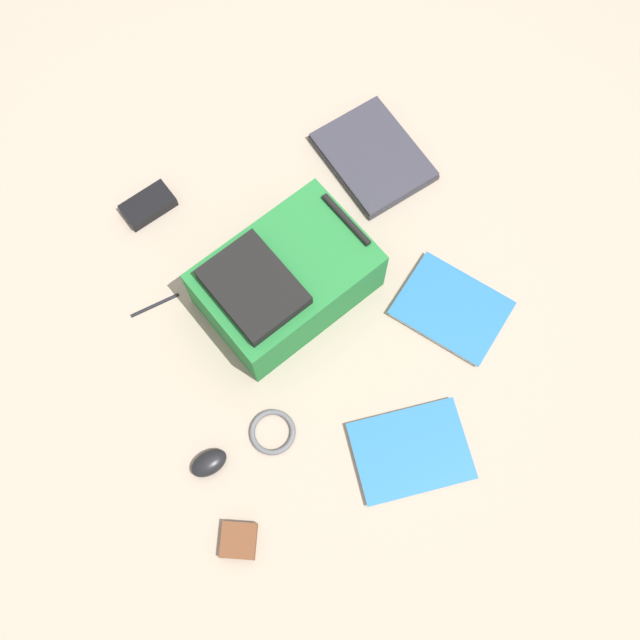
% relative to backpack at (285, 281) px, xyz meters
% --- Properties ---
extents(ground_plane, '(3.45, 3.45, 0.00)m').
position_rel_backpack_xyz_m(ground_plane, '(-0.08, -0.06, -0.09)').
color(ground_plane, gray).
extents(backpack, '(0.37, 0.47, 0.21)m').
position_rel_backpack_xyz_m(backpack, '(0.00, 0.00, 0.00)').
color(backpack, '#1E662D').
rests_on(backpack, ground_plane).
extents(laptop, '(0.33, 0.27, 0.03)m').
position_rel_backpack_xyz_m(laptop, '(0.26, -0.39, -0.08)').
color(laptop, '#24242C').
rests_on(laptop, ground_plane).
extents(book_manual, '(0.25, 0.31, 0.02)m').
position_rel_backpack_xyz_m(book_manual, '(-0.50, -0.10, -0.08)').
color(book_manual, silver).
rests_on(book_manual, ground_plane).
extents(book_red, '(0.33, 0.31, 0.02)m').
position_rel_backpack_xyz_m(book_red, '(-0.23, -0.36, -0.08)').
color(book_red, silver).
rests_on(book_red, ground_plane).
extents(computer_mouse, '(0.07, 0.10, 0.04)m').
position_rel_backpack_xyz_m(computer_mouse, '(-0.32, 0.35, -0.07)').
color(computer_mouse, black).
rests_on(computer_mouse, ground_plane).
extents(cable_coil, '(0.11, 0.11, 0.01)m').
position_rel_backpack_xyz_m(cable_coil, '(-0.32, 0.18, -0.09)').
color(cable_coil, '#4C4C51').
rests_on(cable_coil, ground_plane).
extents(power_brick, '(0.10, 0.15, 0.03)m').
position_rel_backpack_xyz_m(power_brick, '(0.39, 0.23, -0.08)').
color(power_brick, black).
rests_on(power_brick, ground_plane).
extents(pen_black, '(0.01, 0.13, 0.01)m').
position_rel_backpack_xyz_m(pen_black, '(0.12, 0.32, -0.09)').
color(pen_black, black).
rests_on(pen_black, ground_plane).
extents(earbud_pouch, '(0.11, 0.11, 0.03)m').
position_rel_backpack_xyz_m(earbud_pouch, '(-0.51, 0.36, -0.08)').
color(earbud_pouch, '#59331E').
rests_on(earbud_pouch, ground_plane).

